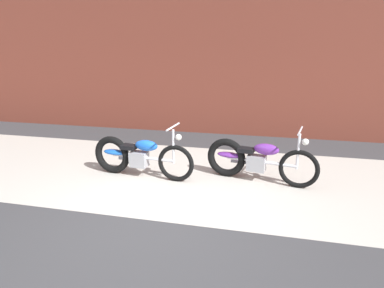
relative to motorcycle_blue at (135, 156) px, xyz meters
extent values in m
plane|color=#38383A|center=(0.89, -1.50, -0.40)|extent=(80.00, 80.00, 0.00)
cube|color=#B2ADA3|center=(0.89, 0.25, -0.40)|extent=(36.00, 3.50, 0.01)
cube|color=brown|center=(0.89, 3.70, 2.69)|extent=(36.00, 0.50, 6.17)
torus|color=black|center=(0.80, -0.08, -0.06)|extent=(0.68, 0.14, 0.68)
torus|color=black|center=(-0.49, 0.04, -0.03)|extent=(0.74, 0.20, 0.73)
cylinder|color=silver|center=(0.16, -0.02, -0.02)|extent=(1.23, 0.17, 0.06)
cube|color=#99999E|center=(0.08, -0.01, -0.06)|extent=(0.34, 0.25, 0.28)
ellipsoid|color=blue|center=(0.24, -0.02, 0.22)|extent=(0.46, 0.23, 0.20)
ellipsoid|color=blue|center=(-0.44, 0.04, 0.03)|extent=(0.46, 0.22, 0.10)
cube|color=black|center=(-0.12, 0.01, 0.16)|extent=(0.30, 0.23, 0.08)
cylinder|color=silver|center=(0.76, -0.07, 0.25)|extent=(0.05, 0.05, 0.62)
cylinder|color=silver|center=(0.76, -0.07, 0.61)|extent=(0.09, 0.58, 0.03)
sphere|color=white|center=(0.86, -0.08, 0.43)|extent=(0.11, 0.11, 0.11)
cylinder|color=silver|center=(-0.15, 0.16, -0.14)|extent=(0.55, 0.11, 0.06)
torus|color=black|center=(2.93, 0.12, -0.06)|extent=(0.68, 0.21, 0.68)
torus|color=black|center=(1.65, 0.37, -0.03)|extent=(0.74, 0.27, 0.73)
cylinder|color=silver|center=(2.29, 0.24, -0.02)|extent=(1.22, 0.30, 0.06)
cube|color=#99999E|center=(2.21, 0.26, -0.06)|extent=(0.36, 0.28, 0.28)
ellipsoid|color=#6B2D93|center=(2.37, 0.23, 0.22)|extent=(0.47, 0.27, 0.20)
ellipsoid|color=#6B2D93|center=(1.70, 0.36, 0.03)|extent=(0.47, 0.26, 0.10)
cube|color=black|center=(2.01, 0.30, 0.16)|extent=(0.31, 0.25, 0.08)
cylinder|color=silver|center=(2.89, 0.12, 0.25)|extent=(0.05, 0.05, 0.62)
cylinder|color=silver|center=(2.89, 0.12, 0.61)|extent=(0.14, 0.58, 0.03)
sphere|color=white|center=(2.99, 0.10, 0.43)|extent=(0.11, 0.11, 0.11)
cylinder|color=silver|center=(2.00, 0.45, -0.14)|extent=(0.55, 0.17, 0.06)
camera|label=1|loc=(2.28, -5.23, 1.89)|focal=29.74mm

